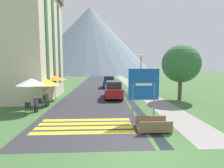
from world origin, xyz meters
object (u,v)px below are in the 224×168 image
(cafe_umbrella_middle_yellow, at_px, (47,82))
(cafe_chair_middle, at_px, (46,99))
(cafe_chair_near_right, at_px, (40,102))
(cafe_umbrella_front_white, at_px, (31,82))
(cafe_umbrella_rear_orange, at_px, (55,78))
(person_seated_far, at_px, (47,99))
(footbridge, at_px, (153,126))
(parked_car_far, at_px, (109,82))
(hotel_building, at_px, (26,38))
(road_sign, at_px, (144,88))
(cafe_chair_nearest, at_px, (28,107))
(tree_by_path, at_px, (181,64))
(streetlamp, at_px, (141,70))
(person_seated_near, at_px, (36,103))
(person_standing_terrace, at_px, (44,92))
(parked_car_near, at_px, (113,90))

(cafe_umbrella_middle_yellow, bearing_deg, cafe_chair_middle, -113.63)
(cafe_chair_near_right, xyz_separation_m, cafe_umbrella_middle_yellow, (0.20, 1.39, 1.47))
(cafe_umbrella_front_white, height_order, cafe_umbrella_rear_orange, cafe_umbrella_front_white)
(cafe_chair_middle, bearing_deg, person_seated_far, -83.36)
(footbridge, xyz_separation_m, person_seated_far, (-7.39, 5.79, 0.46))
(cafe_umbrella_middle_yellow, bearing_deg, parked_car_far, 64.10)
(hotel_building, bearing_deg, road_sign, -38.60)
(footbridge, bearing_deg, cafe_umbrella_rear_orange, 130.17)
(cafe_chair_near_right, relative_size, person_seated_far, 0.68)
(hotel_building, xyz_separation_m, cafe_umbrella_rear_orange, (3.03, -0.86, -4.09))
(cafe_umbrella_front_white, distance_m, cafe_umbrella_middle_yellow, 2.33)
(cafe_chair_nearest, xyz_separation_m, cafe_umbrella_front_white, (0.06, 0.58, 1.74))
(cafe_chair_near_right, distance_m, tree_by_path, 13.41)
(footbridge, bearing_deg, cafe_umbrella_middle_yellow, 139.25)
(streetlamp, bearing_deg, cafe_umbrella_rear_orange, -155.66)
(hotel_building, bearing_deg, person_seated_near, -62.83)
(cafe_chair_nearest, xyz_separation_m, person_standing_terrace, (-0.24, 3.96, 0.45))
(cafe_umbrella_rear_orange, relative_size, tree_by_path, 0.43)
(road_sign, distance_m, cafe_chair_nearest, 8.22)
(cafe_chair_middle, distance_m, person_seated_far, 0.60)
(cafe_chair_middle, height_order, cafe_umbrella_front_white, cafe_umbrella_front_white)
(cafe_chair_near_right, xyz_separation_m, person_seated_near, (0.11, -1.07, 0.17))
(parked_car_far, relative_size, person_seated_near, 3.16)
(cafe_chair_near_right, height_order, cafe_umbrella_front_white, cafe_umbrella_front_white)
(cafe_chair_near_right, bearing_deg, hotel_building, 107.47)
(parked_car_near, height_order, cafe_chair_nearest, parked_car_near)
(person_seated_far, xyz_separation_m, person_standing_terrace, (-0.84, 1.80, 0.28))
(person_seated_near, bearing_deg, parked_car_near, 41.34)
(person_seated_near, height_order, person_seated_far, person_seated_far)
(hotel_building, height_order, parked_car_near, hotel_building)
(cafe_umbrella_front_white, bearing_deg, person_seated_near, -29.81)
(footbridge, height_order, person_seated_near, person_seated_near)
(person_seated_far, bearing_deg, cafe_umbrella_front_white, -108.79)
(cafe_umbrella_middle_yellow, distance_m, tree_by_path, 12.71)
(cafe_chair_nearest, bearing_deg, cafe_umbrella_middle_yellow, 94.56)
(cafe_chair_nearest, relative_size, cafe_umbrella_rear_orange, 0.36)
(cafe_chair_near_right, xyz_separation_m, tree_by_path, (12.71, 2.94, 3.09))
(cafe_chair_middle, distance_m, cafe_umbrella_front_white, 2.76)
(road_sign, xyz_separation_m, cafe_chair_near_right, (-7.54, 3.58, -1.56))
(person_seated_near, relative_size, streetlamp, 0.26)
(cafe_chair_near_right, bearing_deg, cafe_umbrella_middle_yellow, 68.05)
(road_sign, distance_m, tree_by_path, 8.46)
(parked_car_far, xyz_separation_m, person_seated_far, (-5.55, -12.42, -0.22))
(parked_car_far, height_order, person_seated_far, parked_car_far)
(cafe_umbrella_middle_yellow, distance_m, streetlamp, 11.91)
(person_seated_near, bearing_deg, cafe_umbrella_rear_orange, 89.35)
(hotel_building, distance_m, tree_by_path, 15.90)
(footbridge, xyz_separation_m, cafe_chair_nearest, (-7.98, 3.63, 0.29))
(person_seated_near, bearing_deg, parked_car_far, 67.82)
(person_seated_near, bearing_deg, footbridge, -27.86)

